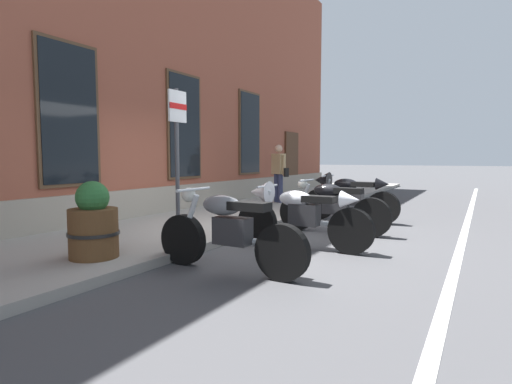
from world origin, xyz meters
TOP-DOWN VIEW (x-y plane):
  - ground_plane at (0.00, 0.00)m, footprint 140.00×140.00m
  - sidewalk at (0.00, 1.45)m, footprint 27.86×2.90m
  - lane_stripe at (0.00, -3.20)m, footprint 27.86×0.12m
  - brick_pub_facade at (-0.00, 6.72)m, footprint 21.86×7.76m
  - motorcycle_grey_naked at (-2.25, -0.85)m, footprint 0.62×2.04m
  - motorcycle_white_sport at (-0.64, -1.03)m, footprint 0.62×2.18m
  - motorcycle_black_naked at (0.73, -1.12)m, footprint 0.62×2.05m
  - motorcycle_black_sport at (2.23, -0.94)m, footprint 0.62×2.07m
  - pedestrian_tan_coat at (3.87, 1.47)m, footprint 0.38×0.63m
  - parking_sign at (-1.69, 0.36)m, footprint 0.36×0.07m
  - barrel_planter at (-2.88, 0.71)m, footprint 0.62×0.62m

SIDE VIEW (x-z plane):
  - ground_plane at x=0.00m, z-range 0.00..0.00m
  - lane_stripe at x=0.00m, z-range 0.00..0.01m
  - sidewalk at x=0.00m, z-range 0.00..0.12m
  - motorcycle_black_naked at x=0.73m, z-range 0.00..0.96m
  - motorcycle_grey_naked at x=-2.25m, z-range -0.01..0.98m
  - barrel_planter at x=-2.88m, z-range 0.05..1.00m
  - motorcycle_white_sport at x=-0.64m, z-range 0.05..1.04m
  - motorcycle_black_sport at x=2.23m, z-range 0.04..1.09m
  - pedestrian_tan_coat at x=3.87m, z-range 0.21..1.80m
  - parking_sign at x=-1.69m, z-range 0.45..2.66m
  - brick_pub_facade at x=0.00m, z-range -0.01..7.93m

